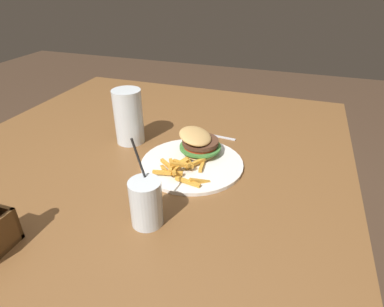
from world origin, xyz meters
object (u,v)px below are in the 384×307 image
(beer_glass, at_px, (129,117))
(juice_glass, at_px, (146,204))
(spoon, at_px, (195,130))
(meal_plate_near, at_px, (195,154))

(beer_glass, bearing_deg, juice_glass, -146.58)
(beer_glass, xyz_separation_m, spoon, (0.13, -0.18, -0.08))
(beer_glass, xyz_separation_m, juice_glass, (-0.33, -0.22, -0.03))
(meal_plate_near, relative_size, juice_glass, 1.46)
(juice_glass, bearing_deg, spoon, 5.13)
(spoon, bearing_deg, juice_glass, 101.12)
(meal_plate_near, distance_m, beer_glass, 0.25)
(beer_glass, height_order, spoon, beer_glass)
(meal_plate_near, distance_m, juice_glass, 0.28)
(meal_plate_near, relative_size, beer_glass, 1.69)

